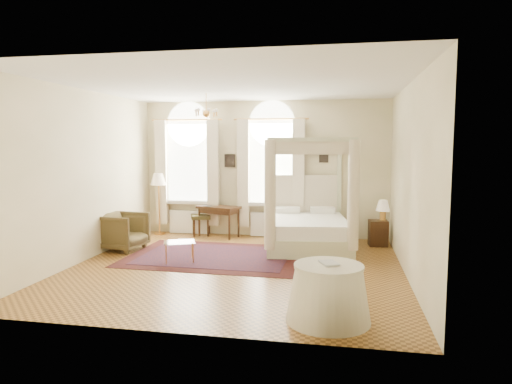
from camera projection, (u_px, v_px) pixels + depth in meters
ground at (236, 267)px, 8.39m from camera, size 6.00×6.00×0.00m
room_walls at (235, 160)px, 8.18m from camera, size 6.00×6.00×6.00m
window_left at (188, 175)px, 11.39m from camera, size 1.62×0.27×3.29m
window_right at (271, 176)px, 11.00m from camera, size 1.62×0.27×3.29m
chandelier at (206, 113)px, 9.42m from camera, size 0.51×0.45×0.50m
wall_pictures at (267, 159)px, 11.07m from camera, size 2.54×0.03×0.39m
canopy_bed at (308, 224)px, 9.88m from camera, size 2.09×2.43×2.38m
nightstand at (378, 233)px, 10.15m from camera, size 0.43×0.40×0.57m
nightstand_lamp at (383, 207)px, 10.14m from camera, size 0.31×0.31×0.45m
writing_desk at (219, 211)px, 11.10m from camera, size 1.12×0.83×0.76m
laptop at (208, 206)px, 11.06m from camera, size 0.35×0.29×0.02m
stool at (201, 218)px, 11.26m from camera, size 0.58×0.58×0.51m
armchair at (123, 231)px, 9.73m from camera, size 0.98×0.95×0.80m
coffee_table at (179, 243)px, 8.75m from camera, size 0.69×0.60×0.40m
floor_lamp at (159, 182)px, 11.37m from camera, size 0.39×0.39×1.53m
oriental_rug at (215, 256)px, 9.20m from camera, size 3.51×2.55×0.01m
side_table at (328, 293)px, 5.81m from camera, size 1.08×1.08×0.74m
book at (322, 264)px, 5.77m from camera, size 0.29×0.32×0.02m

